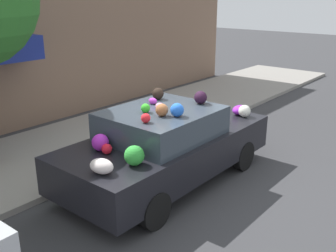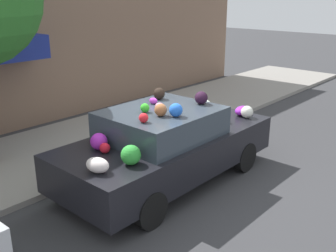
% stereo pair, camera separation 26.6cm
% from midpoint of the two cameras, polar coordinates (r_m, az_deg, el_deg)
% --- Properties ---
extents(ground_plane, '(60.00, 60.00, 0.00)m').
position_cam_midpoint_polar(ground_plane, '(7.56, 0.88, -7.86)').
color(ground_plane, '#38383A').
extents(sidewalk_curb, '(24.00, 3.20, 0.11)m').
position_cam_midpoint_polar(sidewalk_curb, '(9.38, -11.68, -2.45)').
color(sidewalk_curb, gray).
rests_on(sidewalk_curb, ground).
extents(building_facade, '(18.00, 1.20, 5.57)m').
position_cam_midpoint_polar(building_facade, '(10.61, -20.60, 14.16)').
color(building_facade, '#846651').
rests_on(building_facade, ground).
extents(fire_hydrant, '(0.20, 0.20, 0.70)m').
position_cam_midpoint_polar(fire_hydrant, '(9.24, -2.34, 0.27)').
color(fire_hydrant, '#B2B2B7').
rests_on(fire_hydrant, sidewalk_curb).
extents(art_car, '(4.35, 1.88, 1.68)m').
position_cam_midpoint_polar(art_car, '(7.21, 0.89, -2.67)').
color(art_car, black).
rests_on(art_car, ground).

